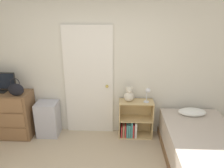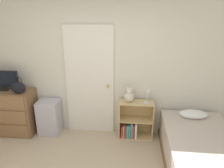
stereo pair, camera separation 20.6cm
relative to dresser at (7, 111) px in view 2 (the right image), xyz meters
The scene contains 10 objects.
wall_back 1.93m from the dresser, ahead, with size 10.00×0.06×2.55m.
door_closed 1.69m from the dresser, ahead, with size 0.88×0.09×2.03m.
dresser is the anchor object (origin of this frame).
tv 0.63m from the dresser, 98.37° to the left, with size 0.61×0.16×0.37m.
handbag 0.68m from the dresser, 18.90° to the right, with size 0.27×0.11×0.32m.
storage_bin 0.81m from the dresser, ahead, with size 0.39×0.34×0.66m.
bookshelf 2.41m from the dresser, ahead, with size 0.62×0.29×0.71m.
teddy_bear 2.34m from the dresser, ahead, with size 0.18×0.18×0.28m.
desk_lamp 2.67m from the dresser, ahead, with size 0.11×0.10×0.27m.
bed 3.49m from the dresser, 11.38° to the right, with size 1.07×1.84×0.63m.
Camera 2 is at (0.65, -1.75, 2.31)m, focal length 35.00 mm.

